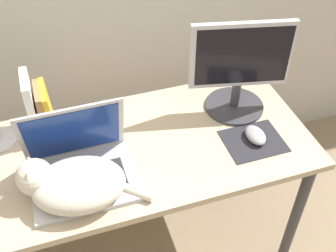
# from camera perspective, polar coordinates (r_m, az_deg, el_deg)

# --- Properties ---
(desk) EXTENTS (1.25, 0.60, 0.70)m
(desk) POSITION_cam_1_polar(r_m,az_deg,el_deg) (1.62, -3.38, -4.79)
(desk) COLOR tan
(desk) RESTS_ON ground_plane
(laptop) EXTENTS (0.34, 0.28, 0.28)m
(laptop) POSITION_cam_1_polar(r_m,az_deg,el_deg) (1.44, -11.80, -5.32)
(laptop) COLOR #B7B7BC
(laptop) RESTS_ON desk
(cat) EXTENTS (0.41, 0.26, 0.15)m
(cat) POSITION_cam_1_polar(r_m,az_deg,el_deg) (1.38, -12.87, -7.60)
(cat) COLOR beige
(cat) RESTS_ON desk
(external_monitor) EXTENTS (0.38, 0.24, 0.38)m
(external_monitor) POSITION_cam_1_polar(r_m,az_deg,el_deg) (1.62, 9.64, 7.71)
(external_monitor) COLOR #333338
(external_monitor) RESTS_ON desk
(mousepad) EXTENTS (0.22, 0.18, 0.00)m
(mousepad) POSITION_cam_1_polar(r_m,az_deg,el_deg) (1.60, 11.49, -2.02)
(mousepad) COLOR #232328
(mousepad) RESTS_ON desk
(computer_mouse) EXTENTS (0.07, 0.10, 0.04)m
(computer_mouse) POSITION_cam_1_polar(r_m,az_deg,el_deg) (1.59, 11.77, -1.22)
(computer_mouse) COLOR #99999E
(computer_mouse) RESTS_ON mousepad
(book_row) EXTENTS (0.09, 0.15, 0.25)m
(book_row) POSITION_cam_1_polar(r_m,az_deg,el_deg) (1.62, -17.18, 2.34)
(book_row) COLOR white
(book_row) RESTS_ON desk
(webcam) EXTENTS (0.05, 0.05, 0.07)m
(webcam) POSITION_cam_1_polar(r_m,az_deg,el_deg) (1.67, -8.63, 2.68)
(webcam) COLOR #232328
(webcam) RESTS_ON desk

